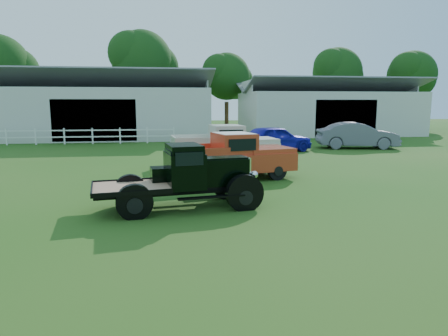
{
  "coord_description": "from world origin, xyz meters",
  "views": [
    {
      "loc": [
        -1.48,
        -10.66,
        3.0
      ],
      "look_at": [
        0.2,
        1.2,
        1.05
      ],
      "focal_mm": 32.0,
      "sensor_mm": 36.0,
      "label": 1
    }
  ],
  "objects": [
    {
      "name": "tree_c",
      "position": [
        5.0,
        33.0,
        4.5
      ],
      "size": [
        5.4,
        5.4,
        9.0
      ],
      "primitive_type": null,
      "color": "#143C12",
      "rests_on": "ground"
    },
    {
      "name": "shed_left",
      "position": [
        -7.0,
        26.0,
        2.8
      ],
      "size": [
        18.8,
        10.2,
        5.6
      ],
      "primitive_type": null,
      "color": "silver",
      "rests_on": "ground"
    },
    {
      "name": "vintage_flatbed",
      "position": [
        -1.12,
        0.62,
        0.92
      ],
      "size": [
        4.89,
        2.55,
        1.85
      ],
      "primitive_type": null,
      "rotation": [
        0.0,
        0.0,
        0.16
      ],
      "color": "black",
      "rests_on": "ground"
    },
    {
      "name": "shed_right",
      "position": [
        14.0,
        27.0,
        2.6
      ],
      "size": [
        16.8,
        9.2,
        5.2
      ],
      "primitive_type": null,
      "color": "silver",
      "rests_on": "ground"
    },
    {
      "name": "tree_a",
      "position": [
        -18.0,
        33.0,
        5.25
      ],
      "size": [
        6.3,
        6.3,
        10.5
      ],
      "primitive_type": null,
      "color": "#143C12",
      "rests_on": "ground"
    },
    {
      "name": "misc_car_blue",
      "position": [
        5.13,
        13.45,
        0.82
      ],
      "size": [
        5.16,
        3.35,
        1.63
      ],
      "primitive_type": "imported",
      "rotation": [
        0.0,
        0.0,
        1.89
      ],
      "color": "#1B19AA",
      "rests_on": "ground"
    },
    {
      "name": "white_pickup",
      "position": [
        1.24,
        8.33,
        0.96
      ],
      "size": [
        5.42,
        2.55,
        1.92
      ],
      "primitive_type": null,
      "rotation": [
        0.0,
        0.0,
        0.1
      ],
      "color": "#BBBBAA",
      "rests_on": "ground"
    },
    {
      "name": "tree_e",
      "position": [
        26.0,
        32.0,
        4.75
      ],
      "size": [
        5.7,
        5.7,
        9.5
      ],
      "primitive_type": null,
      "color": "#143C12",
      "rests_on": "ground"
    },
    {
      "name": "ground",
      "position": [
        0.0,
        0.0,
        0.0
      ],
      "size": [
        120.0,
        120.0,
        0.0
      ],
      "primitive_type": "plane",
      "color": "#195010"
    },
    {
      "name": "red_pickup",
      "position": [
        1.01,
        4.79,
        0.93
      ],
      "size": [
        5.42,
        3.04,
        1.87
      ],
      "primitive_type": null,
      "rotation": [
        0.0,
        0.0,
        0.22
      ],
      "color": "red",
      "rests_on": "ground"
    },
    {
      "name": "fence_rail",
      "position": [
        -8.0,
        20.0,
        0.6
      ],
      "size": [
        14.2,
        0.16,
        1.2
      ],
      "primitive_type": null,
      "color": "white",
      "rests_on": "ground"
    },
    {
      "name": "tree_b",
      "position": [
        -4.0,
        34.0,
        5.75
      ],
      "size": [
        6.9,
        6.9,
        11.5
      ],
      "primitive_type": null,
      "color": "#143C12",
      "rests_on": "ground"
    },
    {
      "name": "tree_d",
      "position": [
        18.0,
        34.0,
        5.0
      ],
      "size": [
        6.0,
        6.0,
        10.0
      ],
      "primitive_type": null,
      "color": "#143C12",
      "rests_on": "ground"
    },
    {
      "name": "misc_car_grey",
      "position": [
        11.11,
        14.53,
        0.86
      ],
      "size": [
        5.49,
        2.78,
        1.73
      ],
      "primitive_type": "imported",
      "rotation": [
        0.0,
        0.0,
        1.38
      ],
      "color": "#555663",
      "rests_on": "ground"
    }
  ]
}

